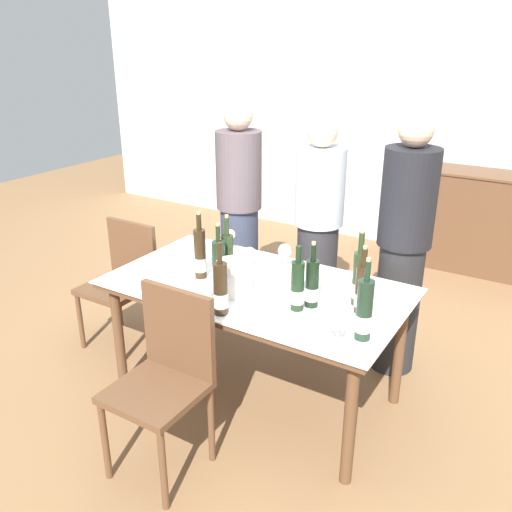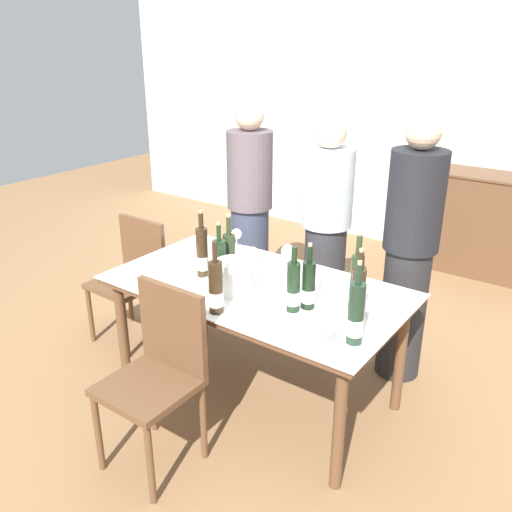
{
  "view_description": "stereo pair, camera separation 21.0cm",
  "coord_description": "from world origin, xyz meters",
  "px_view_note": "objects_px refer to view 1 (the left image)",
  "views": [
    {
      "loc": [
        1.46,
        -2.37,
        2.06
      ],
      "look_at": [
        0.0,
        0.0,
        0.92
      ],
      "focal_mm": 38.0,
      "sensor_mm": 36.0,
      "label": 1
    },
    {
      "loc": [
        1.64,
        -2.26,
        2.06
      ],
      "look_at": [
        0.0,
        0.0,
        0.92
      ],
      "focal_mm": 38.0,
      "sensor_mm": 36.0,
      "label": 2
    }
  ],
  "objects_px": {
    "dining_table": "(256,297)",
    "person_guest_right": "(403,249)",
    "wine_bottle_1": "(359,279)",
    "sideboard_cabinet": "(485,223)",
    "wine_bottle_8": "(219,264)",
    "wine_glass_4": "(210,286)",
    "ice_bucket": "(234,276)",
    "wine_glass_2": "(250,254)",
    "wine_glass_3": "(285,251)",
    "wine_bottle_5": "(364,312)",
    "wine_glass_0": "(338,324)",
    "wine_bottle_4": "(200,255)",
    "wine_bottle_0": "(362,290)",
    "wine_bottle_6": "(297,287)",
    "wine_bottle_7": "(221,290)",
    "wine_bottle_2": "(312,284)",
    "wine_bottle_3": "(227,257)",
    "person_host": "(239,215)",
    "wine_glass_1": "(230,236)",
    "chair_near_front": "(167,370)",
    "person_guest_left": "(317,235)",
    "chair_left_end": "(123,275)"
  },
  "relations": [
    {
      "from": "chair_near_front",
      "to": "wine_bottle_4",
      "type": "bearing_deg",
      "value": 111.82
    },
    {
      "from": "person_guest_left",
      "to": "wine_bottle_0",
      "type": "bearing_deg",
      "value": -51.76
    },
    {
      "from": "wine_glass_3",
      "to": "wine_bottle_4",
      "type": "bearing_deg",
      "value": -133.18
    },
    {
      "from": "wine_bottle_2",
      "to": "wine_bottle_5",
      "type": "height_order",
      "value": "wine_bottle_5"
    },
    {
      "from": "ice_bucket",
      "to": "wine_glass_1",
      "type": "distance_m",
      "value": 0.66
    },
    {
      "from": "wine_bottle_0",
      "to": "dining_table",
      "type": "bearing_deg",
      "value": -179.11
    },
    {
      "from": "wine_glass_4",
      "to": "ice_bucket",
      "type": "bearing_deg",
      "value": 67.63
    },
    {
      "from": "wine_bottle_1",
      "to": "person_guest_right",
      "type": "height_order",
      "value": "person_guest_right"
    },
    {
      "from": "wine_bottle_7",
      "to": "wine_bottle_0",
      "type": "bearing_deg",
      "value": 32.9
    },
    {
      "from": "wine_bottle_3",
      "to": "wine_glass_1",
      "type": "xyz_separation_m",
      "value": [
        -0.24,
        0.37,
        -0.03
      ]
    },
    {
      "from": "wine_bottle_0",
      "to": "wine_bottle_2",
      "type": "relative_size",
      "value": 1.01
    },
    {
      "from": "wine_bottle_6",
      "to": "wine_bottle_8",
      "type": "bearing_deg",
      "value": 174.33
    },
    {
      "from": "wine_bottle_3",
      "to": "chair_near_front",
      "type": "bearing_deg",
      "value": -80.49
    },
    {
      "from": "sideboard_cabinet",
      "to": "wine_bottle_6",
      "type": "height_order",
      "value": "wine_bottle_6"
    },
    {
      "from": "wine_bottle_1",
      "to": "wine_bottle_7",
      "type": "relative_size",
      "value": 1.08
    },
    {
      "from": "wine_bottle_5",
      "to": "chair_left_end",
      "type": "xyz_separation_m",
      "value": [
        -1.87,
        0.32,
        -0.38
      ]
    },
    {
      "from": "wine_bottle_4",
      "to": "wine_bottle_2",
      "type": "bearing_deg",
      "value": 0.9
    },
    {
      "from": "wine_bottle_5",
      "to": "wine_glass_1",
      "type": "height_order",
      "value": "wine_bottle_5"
    },
    {
      "from": "wine_bottle_1",
      "to": "wine_bottle_3",
      "type": "relative_size",
      "value": 1.09
    },
    {
      "from": "wine_glass_0",
      "to": "person_guest_right",
      "type": "xyz_separation_m",
      "value": [
        -0.05,
        1.1,
        -0.01
      ]
    },
    {
      "from": "wine_bottle_7",
      "to": "wine_glass_0",
      "type": "bearing_deg",
      "value": 2.3
    },
    {
      "from": "wine_bottle_3",
      "to": "wine_bottle_2",
      "type": "bearing_deg",
      "value": -7.53
    },
    {
      "from": "person_guest_right",
      "to": "wine_bottle_3",
      "type": "bearing_deg",
      "value": -137.88
    },
    {
      "from": "dining_table",
      "to": "wine_glass_4",
      "type": "height_order",
      "value": "wine_glass_4"
    },
    {
      "from": "sideboard_cabinet",
      "to": "wine_bottle_1",
      "type": "distance_m",
      "value": 2.7
    },
    {
      "from": "wine_glass_4",
      "to": "chair_near_front",
      "type": "bearing_deg",
      "value": -86.58
    },
    {
      "from": "dining_table",
      "to": "wine_glass_0",
      "type": "bearing_deg",
      "value": -28.46
    },
    {
      "from": "wine_bottle_1",
      "to": "wine_glass_3",
      "type": "height_order",
      "value": "wine_bottle_1"
    },
    {
      "from": "dining_table",
      "to": "person_guest_left",
      "type": "relative_size",
      "value": 1.06
    },
    {
      "from": "wine_bottle_1",
      "to": "sideboard_cabinet",
      "type": "bearing_deg",
      "value": 85.64
    },
    {
      "from": "wine_glass_3",
      "to": "person_guest_left",
      "type": "distance_m",
      "value": 0.51
    },
    {
      "from": "wine_glass_0",
      "to": "wine_glass_4",
      "type": "distance_m",
      "value": 0.76
    },
    {
      "from": "wine_bottle_8",
      "to": "wine_glass_3",
      "type": "distance_m",
      "value": 0.44
    },
    {
      "from": "wine_bottle_0",
      "to": "person_guest_right",
      "type": "relative_size",
      "value": 0.22
    },
    {
      "from": "wine_bottle_4",
      "to": "person_host",
      "type": "relative_size",
      "value": 0.24
    },
    {
      "from": "wine_glass_2",
      "to": "wine_glass_3",
      "type": "distance_m",
      "value": 0.21
    },
    {
      "from": "wine_bottle_4",
      "to": "wine_glass_4",
      "type": "bearing_deg",
      "value": -43.73
    },
    {
      "from": "dining_table",
      "to": "wine_glass_0",
      "type": "height_order",
      "value": "wine_glass_0"
    },
    {
      "from": "wine_bottle_2",
      "to": "wine_bottle_8",
      "type": "height_order",
      "value": "wine_bottle_8"
    },
    {
      "from": "wine_bottle_4",
      "to": "person_guest_right",
      "type": "xyz_separation_m",
      "value": [
        0.94,
        0.82,
        -0.05
      ]
    },
    {
      "from": "ice_bucket",
      "to": "dining_table",
      "type": "bearing_deg",
      "value": 71.16
    },
    {
      "from": "wine_glass_3",
      "to": "wine_glass_1",
      "type": "bearing_deg",
      "value": 169.61
    },
    {
      "from": "wine_glass_2",
      "to": "wine_glass_3",
      "type": "height_order",
      "value": "wine_glass_3"
    },
    {
      "from": "dining_table",
      "to": "sideboard_cabinet",
      "type": "bearing_deg",
      "value": 74.19
    },
    {
      "from": "wine_bottle_1",
      "to": "wine_bottle_5",
      "type": "relative_size",
      "value": 1.02
    },
    {
      "from": "dining_table",
      "to": "person_guest_right",
      "type": "xyz_separation_m",
      "value": [
        0.61,
        0.75,
        0.17
      ]
    },
    {
      "from": "wine_bottle_4",
      "to": "wine_bottle_6",
      "type": "height_order",
      "value": "wine_bottle_4"
    },
    {
      "from": "sideboard_cabinet",
      "to": "wine_bottle_6",
      "type": "distance_m",
      "value": 2.94
    },
    {
      "from": "wine_bottle_8",
      "to": "wine_bottle_1",
      "type": "bearing_deg",
      "value": 12.18
    },
    {
      "from": "dining_table",
      "to": "wine_bottle_3",
      "type": "distance_m",
      "value": 0.28
    }
  ]
}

